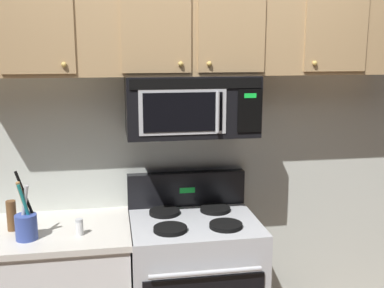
{
  "coord_description": "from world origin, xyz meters",
  "views": [
    {
      "loc": [
        -0.46,
        -2.19,
        1.9
      ],
      "look_at": [
        0.0,
        0.49,
        1.35
      ],
      "focal_mm": 43.98,
      "sensor_mm": 36.0,
      "label": 1
    }
  ],
  "objects_px": {
    "over_range_microwave": "(191,105)",
    "utensil_crock_blue": "(26,223)",
    "stove_range": "(194,287)",
    "salt_shaker": "(79,227)",
    "pepper_mill": "(12,216)"
  },
  "relations": [
    {
      "from": "over_range_microwave",
      "to": "pepper_mill",
      "type": "xyz_separation_m",
      "value": [
        -1.03,
        -0.1,
        -0.59
      ]
    },
    {
      "from": "utensil_crock_blue",
      "to": "salt_shaker",
      "type": "distance_m",
      "value": 0.28
    },
    {
      "from": "over_range_microwave",
      "to": "pepper_mill",
      "type": "bearing_deg",
      "value": -174.5
    },
    {
      "from": "stove_range",
      "to": "utensil_crock_blue",
      "type": "distance_m",
      "value": 1.08
    },
    {
      "from": "stove_range",
      "to": "over_range_microwave",
      "type": "bearing_deg",
      "value": 90.14
    },
    {
      "from": "salt_shaker",
      "to": "pepper_mill",
      "type": "xyz_separation_m",
      "value": [
        -0.38,
        0.13,
        0.04
      ]
    },
    {
      "from": "over_range_microwave",
      "to": "utensil_crock_blue",
      "type": "xyz_separation_m",
      "value": [
        -0.93,
        -0.24,
        -0.58
      ]
    },
    {
      "from": "salt_shaker",
      "to": "stove_range",
      "type": "bearing_deg",
      "value": 10.08
    },
    {
      "from": "pepper_mill",
      "to": "salt_shaker",
      "type": "bearing_deg",
      "value": -19.58
    },
    {
      "from": "stove_range",
      "to": "over_range_microwave",
      "type": "xyz_separation_m",
      "value": [
        -0.0,
        0.12,
        1.11
      ]
    },
    {
      "from": "over_range_microwave",
      "to": "salt_shaker",
      "type": "height_order",
      "value": "over_range_microwave"
    },
    {
      "from": "utensil_crock_blue",
      "to": "salt_shaker",
      "type": "bearing_deg",
      "value": 2.13
    },
    {
      "from": "over_range_microwave",
      "to": "utensil_crock_blue",
      "type": "bearing_deg",
      "value": -165.35
    },
    {
      "from": "stove_range",
      "to": "over_range_microwave",
      "type": "relative_size",
      "value": 1.47
    },
    {
      "from": "utensil_crock_blue",
      "to": "pepper_mill",
      "type": "height_order",
      "value": "utensil_crock_blue"
    }
  ]
}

